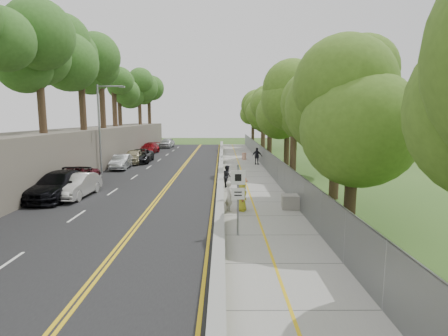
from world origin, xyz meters
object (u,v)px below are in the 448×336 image
object	(u,v)px
streetlight	(102,123)
person_far	(257,156)
concrete_block	(292,202)
car_2	(75,177)
construction_barrel	(244,156)
car_1	(77,185)
painter_0	(242,196)
signpost	(238,192)

from	to	relation	value
streetlight	person_far	world-z (taller)	streetlight
streetlight	concrete_block	world-z (taller)	streetlight
concrete_block	car_2	world-z (taller)	car_2
streetlight	construction_barrel	size ratio (longest dim) A/B	9.44
person_far	construction_barrel	bearing A→B (deg)	-53.92
car_2	car_1	bearing A→B (deg)	-69.05
car_2	painter_0	distance (m)	13.65
streetlight	person_far	distance (m)	16.11
car_2	painter_0	world-z (taller)	painter_0
concrete_block	person_far	bearing A→B (deg)	90.58
signpost	person_far	xyz separation A→B (m)	(3.07, 22.81, -0.99)
person_far	car_2	bearing A→B (deg)	61.43
streetlight	concrete_block	size ratio (longest dim) A/B	6.83
construction_barrel	painter_0	xyz separation A→B (m)	(-1.55, -23.15, 0.38)
construction_barrel	concrete_block	bearing A→B (deg)	-86.72
car_1	person_far	size ratio (longest dim) A/B	2.45
construction_barrel	streetlight	bearing A→B (deg)	-143.00
signpost	concrete_block	world-z (taller)	signpost
concrete_block	painter_0	world-z (taller)	painter_0
car_1	car_2	xyz separation A→B (m)	(-1.45, 3.25, -0.03)
concrete_block	signpost	bearing A→B (deg)	-125.99
concrete_block	car_2	distance (m)	16.01
signpost	construction_barrel	size ratio (longest dim) A/B	3.66
car_1	person_far	world-z (taller)	person_far
streetlight	construction_barrel	bearing A→B (deg)	37.00
signpost	painter_0	size ratio (longest dim) A/B	1.92
streetlight	car_1	bearing A→B (deg)	-81.30
car_1	person_far	bearing A→B (deg)	52.44
person_far	streetlight	bearing A→B (deg)	43.38
painter_0	concrete_block	bearing A→B (deg)	-57.74
signpost	concrete_block	xyz separation A→B (m)	(3.25, 4.47, -1.52)
construction_barrel	car_2	world-z (taller)	car_2
car_1	painter_0	world-z (taller)	painter_0
streetlight	car_1	distance (m)	10.41
signpost	car_2	distance (m)	15.76
streetlight	painter_0	distance (m)	18.03
painter_0	construction_barrel	bearing A→B (deg)	19.28
concrete_block	streetlight	bearing A→B (deg)	139.65
painter_0	car_2	bearing A→B (deg)	83.75
construction_barrel	person_far	world-z (taller)	person_far
car_1	signpost	bearing A→B (deg)	-33.64
construction_barrel	signpost	bearing A→B (deg)	-94.11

